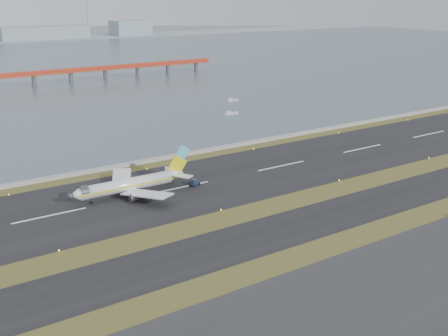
{
  "coord_description": "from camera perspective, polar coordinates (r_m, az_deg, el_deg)",
  "views": [
    {
      "loc": [
        -79.4,
        -111.1,
        57.05
      ],
      "look_at": [
        10.78,
        22.0,
        6.56
      ],
      "focal_mm": 45.0,
      "sensor_mm": 36.0,
      "label": 1
    }
  ],
  "objects": [
    {
      "name": "red_pier",
      "position": [
        377.82,
        -18.8,
        8.95
      ],
      "size": [
        260.0,
        5.0,
        10.2
      ],
      "color": "#A6331C",
      "rests_on": "ground"
    },
    {
      "name": "runway_strip",
      "position": [
        171.65,
        -4.49,
        -2.01
      ],
      "size": [
        1000.0,
        45.0,
        0.1
      ],
      "primitive_type": "cube",
      "color": "black",
      "rests_on": "ground"
    },
    {
      "name": "ground",
      "position": [
        147.99,
        1.33,
        -5.24
      ],
      "size": [
        1000.0,
        1000.0,
        0.0
      ],
      "primitive_type": "plane",
      "color": "#3C4819",
      "rests_on": "ground"
    },
    {
      "name": "pushback_tug",
      "position": [
        173.03,
        -3.04,
        -1.46
      ],
      "size": [
        3.93,
        3.06,
        2.22
      ],
      "rotation": [
        0.0,
        0.0,
        0.37
      ],
      "color": "#16213D",
      "rests_on": "ground"
    },
    {
      "name": "workboat_near",
      "position": [
        275.59,
        0.67,
        5.6
      ],
      "size": [
        7.44,
        3.44,
        1.74
      ],
      "rotation": [
        0.0,
        0.0,
        -0.17
      ],
      "color": "silver",
      "rests_on": "ground"
    },
    {
      "name": "airliner",
      "position": [
        166.16,
        -9.38,
        -1.62
      ],
      "size": [
        38.52,
        32.89,
        12.8
      ],
      "color": "white",
      "rests_on": "ground"
    },
    {
      "name": "seawall",
      "position": [
        196.92,
        -8.83,
        0.53
      ],
      "size": [
        1000.0,
        2.5,
        1.0
      ],
      "primitive_type": "cube",
      "color": "gray",
      "rests_on": "ground"
    },
    {
      "name": "taxiway_strip",
      "position": [
        139.19,
        4.21,
        -6.79
      ],
      "size": [
        1000.0,
        18.0,
        0.1
      ],
      "primitive_type": "cube",
      "color": "black",
      "rests_on": "ground"
    },
    {
      "name": "apron_strip",
      "position": [
        112.69,
        18.25,
        -13.92
      ],
      "size": [
        1000.0,
        50.0,
        0.1
      ],
      "primitive_type": "cube",
      "color": "#29292B",
      "rests_on": "ground"
    },
    {
      "name": "workboat_far",
      "position": [
        309.62,
        0.8,
        6.92
      ],
      "size": [
        7.16,
        2.32,
        1.73
      ],
      "rotation": [
        0.0,
        0.0,
        0.01
      ],
      "color": "silver",
      "rests_on": "ground"
    }
  ]
}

